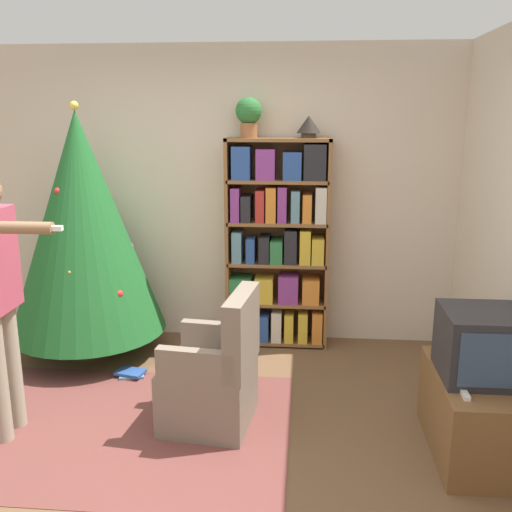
# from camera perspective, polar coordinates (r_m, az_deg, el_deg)

# --- Properties ---
(ground_plane) EXTENTS (14.00, 14.00, 0.00)m
(ground_plane) POSITION_cam_1_polar(r_m,az_deg,el_deg) (3.61, -8.86, -19.98)
(ground_plane) COLOR brown
(wall_back) EXTENTS (8.00, 0.10, 2.60)m
(wall_back) POSITION_cam_1_polar(r_m,az_deg,el_deg) (5.15, -3.74, 6.00)
(wall_back) COLOR beige
(wall_back) RESTS_ON ground_plane
(area_rug) EXTENTS (2.34, 1.65, 0.01)m
(area_rug) POSITION_cam_1_polar(r_m,az_deg,el_deg) (4.05, -14.19, -16.19)
(area_rug) COLOR brown
(area_rug) RESTS_ON ground_plane
(bookshelf) EXTENTS (0.89, 0.28, 1.82)m
(bookshelf) POSITION_cam_1_polar(r_m,az_deg,el_deg) (4.95, 2.19, 1.10)
(bookshelf) COLOR brown
(bookshelf) RESTS_ON ground_plane
(tv_stand) EXTENTS (0.50, 0.88, 0.50)m
(tv_stand) POSITION_cam_1_polar(r_m,az_deg,el_deg) (3.81, 21.03, -14.54)
(tv_stand) COLOR brown
(tv_stand) RESTS_ON ground_plane
(television) EXTENTS (0.46, 0.48, 0.40)m
(television) POSITION_cam_1_polar(r_m,az_deg,el_deg) (3.62, 21.67, -8.22)
(television) COLOR #28282D
(television) RESTS_ON tv_stand
(game_remote) EXTENTS (0.04, 0.12, 0.02)m
(game_remote) POSITION_cam_1_polar(r_m,az_deg,el_deg) (3.42, 20.16, -12.85)
(game_remote) COLOR white
(game_remote) RESTS_ON tv_stand
(christmas_tree) EXTENTS (1.28, 1.28, 2.12)m
(christmas_tree) POSITION_cam_1_polar(r_m,az_deg,el_deg) (4.89, -16.93, 3.00)
(christmas_tree) COLOR #4C3323
(christmas_tree) RESTS_ON ground_plane
(armchair) EXTENTS (0.63, 0.62, 0.92)m
(armchair) POSITION_cam_1_polar(r_m,az_deg,el_deg) (3.84, -4.20, -12.12)
(armchair) COLOR #7A6B5B
(armchair) RESTS_ON ground_plane
(potted_plant) EXTENTS (0.22, 0.22, 0.33)m
(potted_plant) POSITION_cam_1_polar(r_m,az_deg,el_deg) (4.86, -0.74, 13.99)
(potted_plant) COLOR #935B38
(potted_plant) RESTS_ON bookshelf
(table_lamp) EXTENTS (0.20, 0.20, 0.18)m
(table_lamp) POSITION_cam_1_polar(r_m,az_deg,el_deg) (4.83, 5.30, 12.88)
(table_lamp) COLOR #473828
(table_lamp) RESTS_ON bookshelf
(book_pile_near_tree) EXTENTS (0.24, 0.20, 0.05)m
(book_pile_near_tree) POSITION_cam_1_polar(r_m,az_deg,el_deg) (4.70, -12.37, -11.39)
(book_pile_near_tree) COLOR #5B899E
(book_pile_near_tree) RESTS_ON ground_plane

